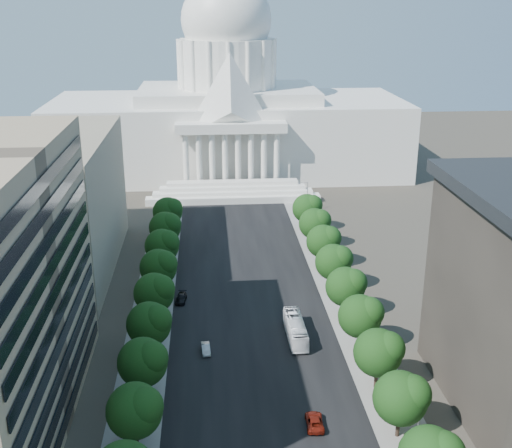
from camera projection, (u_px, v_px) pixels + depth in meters
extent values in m
cube|color=black|center=(245.00, 280.00, 139.13)|extent=(30.00, 260.00, 0.01)
cube|color=gray|center=(157.00, 283.00, 137.73)|extent=(8.00, 260.00, 0.02)
cube|color=gray|center=(331.00, 277.00, 140.52)|extent=(8.00, 260.00, 0.02)
cube|color=white|center=(228.00, 135.00, 224.25)|extent=(120.00, 50.00, 25.00)
cube|color=white|center=(227.00, 93.00, 219.42)|extent=(60.00, 40.00, 4.00)
cube|color=white|center=(231.00, 127.00, 196.21)|extent=(34.00, 8.00, 3.00)
cylinder|color=white|center=(227.00, 63.00, 216.08)|extent=(32.00, 32.00, 16.00)
ellipsoid|color=white|center=(226.00, 20.00, 211.42)|extent=(30.00, 30.00, 27.60)
cube|color=gray|center=(23.00, 206.00, 140.01)|extent=(38.00, 52.00, 30.00)
cylinder|color=#33261C|center=(137.00, 440.00, 86.56)|extent=(0.56, 0.56, 2.94)
sphere|color=black|center=(134.00, 411.00, 84.99)|extent=(7.60, 7.60, 7.60)
sphere|color=black|center=(144.00, 406.00, 84.00)|extent=(5.32, 5.32, 5.32)
cylinder|color=#33261C|center=(144.00, 389.00, 97.84)|extent=(0.56, 0.56, 2.94)
sphere|color=black|center=(143.00, 362.00, 96.27)|extent=(7.60, 7.60, 7.60)
sphere|color=black|center=(151.00, 358.00, 95.28)|extent=(5.32, 5.32, 5.32)
cylinder|color=#33261C|center=(150.00, 349.00, 109.12)|extent=(0.56, 0.56, 2.94)
sphere|color=black|center=(149.00, 324.00, 107.55)|extent=(7.60, 7.60, 7.60)
sphere|color=black|center=(156.00, 320.00, 106.55)|extent=(5.32, 5.32, 5.32)
cylinder|color=#33261C|center=(155.00, 316.00, 120.40)|extent=(0.56, 0.56, 2.94)
sphere|color=black|center=(154.00, 293.00, 118.83)|extent=(7.60, 7.60, 7.60)
sphere|color=black|center=(161.00, 289.00, 117.83)|extent=(5.32, 5.32, 5.32)
cylinder|color=#33261C|center=(159.00, 288.00, 131.68)|extent=(0.56, 0.56, 2.94)
sphere|color=black|center=(158.00, 267.00, 130.11)|extent=(7.60, 7.60, 7.60)
sphere|color=black|center=(164.00, 264.00, 129.11)|extent=(5.32, 5.32, 5.32)
cylinder|color=#33261C|center=(163.00, 266.00, 142.96)|extent=(0.56, 0.56, 2.94)
sphere|color=black|center=(162.00, 246.00, 141.39)|extent=(7.60, 7.60, 7.60)
sphere|color=black|center=(167.00, 242.00, 140.39)|extent=(5.32, 5.32, 5.32)
cylinder|color=#33261C|center=(166.00, 246.00, 154.24)|extent=(0.56, 0.56, 2.94)
sphere|color=black|center=(165.00, 228.00, 152.67)|extent=(7.60, 7.60, 7.60)
sphere|color=black|center=(170.00, 224.00, 151.67)|extent=(5.32, 5.32, 5.32)
cylinder|color=#33261C|center=(168.00, 229.00, 165.52)|extent=(0.56, 0.56, 2.94)
sphere|color=black|center=(168.00, 212.00, 163.95)|extent=(7.60, 7.60, 7.60)
sphere|color=black|center=(172.00, 208.00, 162.95)|extent=(5.32, 5.32, 5.32)
cylinder|color=#33261C|center=(398.00, 427.00, 89.20)|extent=(0.56, 0.56, 2.94)
sphere|color=black|center=(400.00, 398.00, 87.63)|extent=(7.60, 7.60, 7.60)
sphere|color=black|center=(412.00, 394.00, 86.63)|extent=(5.32, 5.32, 5.32)
cylinder|color=#33261C|center=(376.00, 379.00, 100.48)|extent=(0.56, 0.56, 2.94)
sphere|color=black|center=(378.00, 353.00, 98.91)|extent=(7.60, 7.60, 7.60)
sphere|color=black|center=(388.00, 348.00, 97.91)|extent=(5.32, 5.32, 5.32)
cylinder|color=#33261C|center=(358.00, 340.00, 111.76)|extent=(0.56, 0.56, 2.94)
sphere|color=black|center=(360.00, 316.00, 110.19)|extent=(7.60, 7.60, 7.60)
sphere|color=black|center=(369.00, 312.00, 109.19)|extent=(5.32, 5.32, 5.32)
cylinder|color=#33261C|center=(344.00, 309.00, 123.04)|extent=(0.56, 0.56, 2.94)
sphere|color=black|center=(345.00, 287.00, 121.47)|extent=(7.60, 7.60, 7.60)
sphere|color=black|center=(353.00, 283.00, 120.47)|extent=(5.32, 5.32, 5.32)
cylinder|color=#33261C|center=(332.00, 283.00, 134.31)|extent=(0.56, 0.56, 2.94)
sphere|color=black|center=(333.00, 262.00, 132.75)|extent=(7.60, 7.60, 7.60)
sphere|color=black|center=(341.00, 258.00, 131.75)|extent=(5.32, 5.32, 5.32)
cylinder|color=#33261C|center=(322.00, 261.00, 145.59)|extent=(0.56, 0.56, 2.94)
sphere|color=black|center=(323.00, 241.00, 144.03)|extent=(7.60, 7.60, 7.60)
sphere|color=black|center=(330.00, 238.00, 143.03)|extent=(5.32, 5.32, 5.32)
cylinder|color=#33261C|center=(314.00, 242.00, 156.87)|extent=(0.56, 0.56, 2.94)
sphere|color=black|center=(314.00, 224.00, 155.31)|extent=(7.60, 7.60, 7.60)
sphere|color=black|center=(320.00, 220.00, 154.31)|extent=(5.32, 5.32, 5.32)
cylinder|color=#33261C|center=(306.00, 225.00, 168.15)|extent=(0.56, 0.56, 2.94)
sphere|color=black|center=(307.00, 208.00, 166.59)|extent=(7.60, 7.60, 7.60)
sphere|color=black|center=(312.00, 205.00, 165.59)|extent=(5.32, 5.32, 5.32)
cylinder|color=gray|center=(419.00, 412.00, 87.43)|extent=(0.18, 0.18, 9.00)
cylinder|color=gray|center=(413.00, 385.00, 85.91)|extent=(2.40, 0.14, 0.14)
sphere|color=gray|center=(405.00, 386.00, 85.86)|extent=(0.44, 0.44, 0.44)
cylinder|color=gray|center=(374.00, 324.00, 110.93)|extent=(0.18, 0.18, 9.00)
cylinder|color=gray|center=(368.00, 302.00, 109.41)|extent=(2.40, 0.14, 0.14)
sphere|color=gray|center=(362.00, 303.00, 109.36)|extent=(0.44, 0.44, 0.44)
cylinder|color=gray|center=(344.00, 267.00, 134.43)|extent=(0.18, 0.18, 9.00)
cylinder|color=gray|center=(339.00, 248.00, 132.91)|extent=(2.40, 0.14, 0.14)
sphere|color=gray|center=(334.00, 249.00, 132.86)|extent=(0.44, 0.44, 0.44)
cylinder|color=gray|center=(323.00, 227.00, 157.93)|extent=(0.18, 0.18, 9.00)
cylinder|color=gray|center=(319.00, 211.00, 156.40)|extent=(2.40, 0.14, 0.14)
sphere|color=gray|center=(314.00, 211.00, 156.36)|extent=(0.44, 0.44, 0.44)
cylinder|color=gray|center=(307.00, 197.00, 181.42)|extent=(0.18, 0.18, 9.00)
cylinder|color=gray|center=(304.00, 183.00, 179.90)|extent=(2.40, 0.14, 0.14)
sphere|color=gray|center=(300.00, 183.00, 179.86)|extent=(0.44, 0.44, 0.44)
imported|color=#A0A3A7|center=(206.00, 349.00, 110.59)|extent=(1.74, 4.19, 1.35)
imported|color=maroon|center=(314.00, 422.00, 91.49)|extent=(2.68, 5.37, 1.46)
imported|color=black|center=(181.00, 298.00, 129.09)|extent=(2.51, 5.06, 1.41)
imported|color=white|center=(295.00, 329.00, 114.94)|extent=(3.10, 12.70, 3.53)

